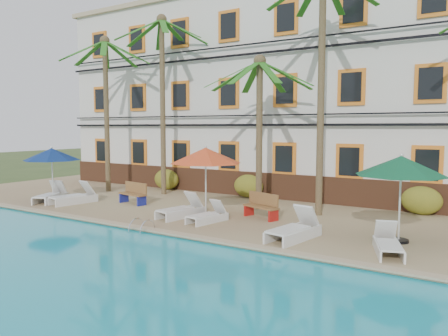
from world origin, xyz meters
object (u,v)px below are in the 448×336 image
Objects in this scene: palm_d at (322,59)px; lounger_b at (74,196)px; umbrella_red at (206,156)px; pool_ladder at (142,230)px; palm_c at (259,108)px; lounger_d at (208,215)px; lounger_a at (51,195)px; umbrella_green at (401,166)px; lounger_c at (182,209)px; lounger_f at (388,244)px; palm_b at (162,81)px; lounger_e at (294,229)px; bench_left at (134,193)px; umbrella_blue at (52,155)px; palm_a at (106,92)px; bench_right at (262,206)px.

palm_d is 4.39× the size of lounger_b.
pool_ladder is at bearing -101.29° from umbrella_red.
lounger_d is (-0.32, -3.23, -3.87)m from palm_c.
umbrella_green is at bearing 4.28° from lounger_a.
lounger_c is 2.72× the size of pool_ladder.
lounger_f is 2.47× the size of pool_ladder.
palm_b is 3.38× the size of umbrella_green.
lounger_a is at bearing -121.54° from palm_b.
umbrella_red is 1.24× the size of lounger_e.
lounger_c is 1.30× the size of bench_left.
palm_d is 11.90m from lounger_b.
umbrella_blue is at bearing 178.01° from lounger_f.
umbrella_green reaches higher than umbrella_blue.
umbrella_green is at bearing 26.61° from lounger_e.
umbrella_blue is at bearing -177.03° from lounger_b.
bench_left is (-8.38, 1.92, 0.15)m from lounger_e.
palm_a reaches higher than lounger_b.
umbrella_blue is 1.17× the size of lounger_b.
palm_d reaches higher than umbrella_red.
bench_left is (3.49, 1.65, 0.17)m from lounger_a.
lounger_a is at bearing -166.41° from lounger_b.
lounger_e is (3.53, -0.57, 0.07)m from lounger_d.
pool_ladder is (7.53, -5.54, -5.14)m from palm_a.
palm_c is at bearing 22.22° from lounger_a.
lounger_f is (13.34, -0.58, -0.04)m from lounger_b.
palm_d is 4.29× the size of lounger_e.
lounger_d is 3.58m from lounger_e.
pool_ladder is at bearing -126.41° from palm_d.
palm_d is 4.52× the size of lounger_a.
lounger_d is 0.79× the size of lounger_e.
palm_a is at bearing 164.97° from lounger_f.
palm_b is 8.96m from bench_right.
umbrella_blue is at bearing 177.68° from lounger_e.
palm_c is 3.24m from umbrella_red.
lounger_b is at bearing -110.18° from palm_b.
palm_a is 0.86× the size of palm_d.
bench_right is (9.65, 1.95, 0.17)m from lounger_a.
palm_a is at bearing 178.88° from palm_c.
palm_a reaches higher than umbrella_red.
palm_b is at bearing 145.10° from umbrella_red.
palm_a reaches higher than lounger_f.
palm_c reaches higher than umbrella_blue.
palm_d is (2.54, 0.08, 1.75)m from palm_c.
palm_b is at bearing 104.19° from bench_left.
lounger_f is at bearing -22.13° from palm_b.
lounger_a reaches higher than lounger_d.
lounger_e is at bearing -2.32° from umbrella_blue.
lounger_d is at bearing 2.12° from lounger_a.
lounger_b is 1.04× the size of lounger_c.
umbrella_green is at bearing -22.51° from palm_c.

